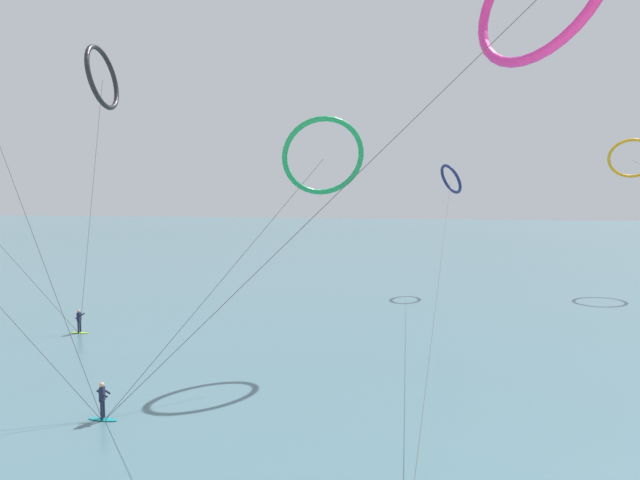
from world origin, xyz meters
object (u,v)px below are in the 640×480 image
at_px(kite_navy, 451,179).
at_px(kite_emerald, 323,157).
at_px(kite_charcoal, 102,78).
at_px(surfer_teal, 103,404).
at_px(surfer_lime, 79,323).
at_px(kite_amber, 633,159).

bearing_deg(kite_navy, kite_emerald, 136.98).
distance_m(kite_charcoal, kite_emerald, 22.03).
xyz_separation_m(surfer_teal, kite_charcoal, (-11.55, 19.72, 18.24)).
distance_m(surfer_lime, kite_charcoal, 19.18).
bearing_deg(kite_navy, surfer_lime, 106.83).
distance_m(kite_emerald, kite_amber, 40.48).
bearing_deg(surfer_lime, kite_emerald, -103.89).
height_order(kite_emerald, kite_amber, kite_amber).
height_order(surfer_teal, kite_emerald, kite_emerald).
xyz_separation_m(kite_charcoal, kite_amber, (45.68, 22.44, -5.59)).
relative_size(surfer_teal, kite_amber, 0.03).
distance_m(surfer_teal, surfer_lime, 17.36).
bearing_deg(kite_emerald, surfer_teal, 34.88).
xyz_separation_m(surfer_teal, surfer_lime, (-10.40, 13.90, 0.00)).
height_order(surfer_lime, kite_navy, kite_navy).
bearing_deg(kite_amber, surfer_teal, 67.44).
distance_m(surfer_lime, kite_amber, 54.23).
relative_size(surfer_lime, kite_navy, 0.03).
relative_size(surfer_teal, kite_charcoal, 0.08).
xyz_separation_m(surfer_lime, kite_charcoal, (-1.15, 5.81, 18.24)).
xyz_separation_m(surfer_lime, kite_emerald, (18.12, -2.40, 11.39)).
height_order(surfer_teal, kite_amber, kite_amber).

